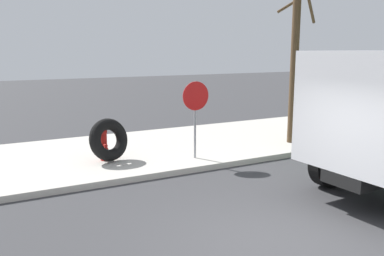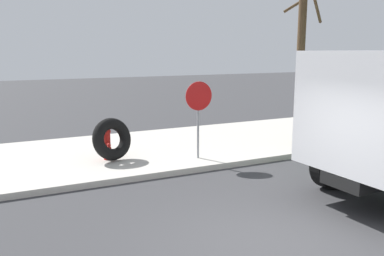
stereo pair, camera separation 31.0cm
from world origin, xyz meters
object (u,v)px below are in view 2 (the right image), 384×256
object	(u,v)px
loose_tire	(112,139)
bare_tree	(302,43)
fire_hydrant	(107,142)
stop_sign	(199,106)

from	to	relation	value
loose_tire	bare_tree	xyz separation A→B (m)	(5.75, -0.50, 2.49)
fire_hydrant	bare_tree	distance (m)	6.43
loose_tire	stop_sign	size ratio (longest dim) A/B	0.54
fire_hydrant	stop_sign	world-z (taller)	stop_sign
bare_tree	fire_hydrant	bearing A→B (deg)	173.46
stop_sign	fire_hydrant	bearing A→B (deg)	157.05
loose_tire	bare_tree	world-z (taller)	bare_tree
fire_hydrant	loose_tire	world-z (taller)	loose_tire
fire_hydrant	loose_tire	bearing A→B (deg)	-61.21
loose_tire	stop_sign	bearing A→B (deg)	-19.93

